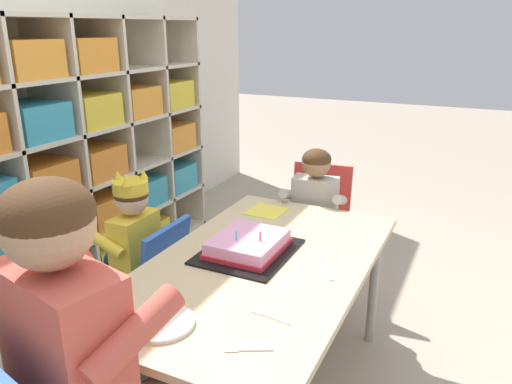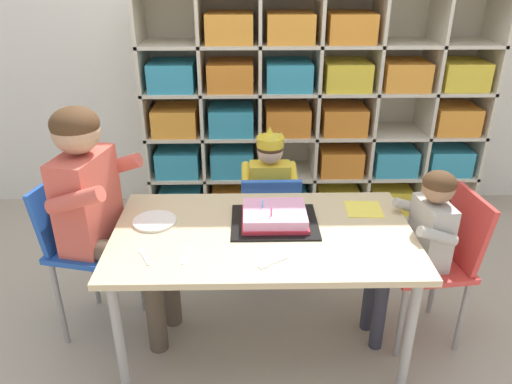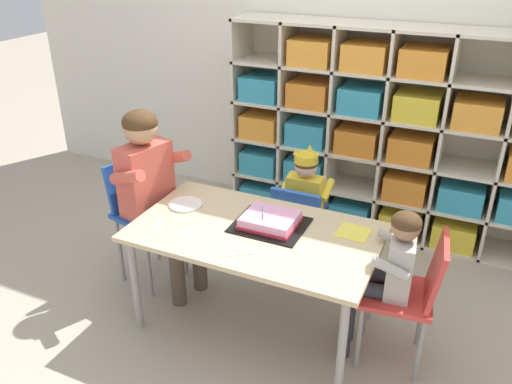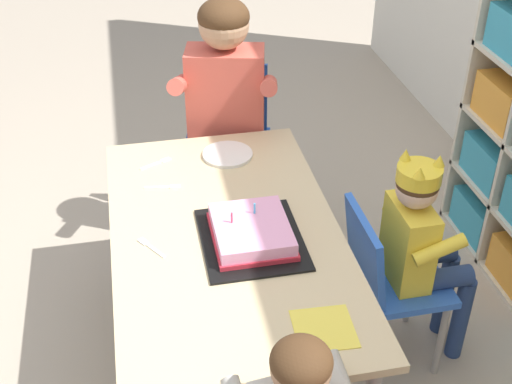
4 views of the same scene
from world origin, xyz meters
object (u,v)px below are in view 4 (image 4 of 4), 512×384
object	(u,v)px
classroom_chair_adult_side	(228,137)
fork_beside_plate_stack	(158,163)
paper_plate_stack	(228,154)
fork_near_cake_tray	(150,247)
activity_table	(227,246)
adult_helper_seated	(225,107)
child_with_crown	(421,238)
classroom_chair_blue	(386,275)
fork_scattered_mid_table	(165,187)
birthday_cake_on_tray	(251,233)

from	to	relation	value
classroom_chair_adult_side	fork_beside_plate_stack	size ratio (longest dim) A/B	6.44
paper_plate_stack	fork_near_cake_tray	size ratio (longest dim) A/B	1.63
activity_table	fork_near_cake_tray	size ratio (longest dim) A/B	10.97
adult_helper_seated	fork_beside_plate_stack	xyz separation A→B (m)	(0.22, -0.28, -0.08)
classroom_chair_adult_side	adult_helper_seated	bearing A→B (deg)	-90.00
child_with_crown	paper_plate_stack	xyz separation A→B (m)	(-0.51, -0.55, 0.08)
child_with_crown	fork_near_cake_tray	size ratio (longest dim) A/B	7.32
adult_helper_seated	fork_beside_plate_stack	size ratio (longest dim) A/B	9.22
child_with_crown	classroom_chair_blue	bearing A→B (deg)	89.95
fork_near_cake_tray	fork_beside_plate_stack	size ratio (longest dim) A/B	0.96
classroom_chair_adult_side	adult_helper_seated	world-z (taller)	adult_helper_seated
child_with_crown	adult_helper_seated	size ratio (longest dim) A/B	0.76
fork_near_cake_tray	child_with_crown	bearing A→B (deg)	55.05
activity_table	fork_scattered_mid_table	distance (m)	0.34
fork_scattered_mid_table	fork_near_cake_tray	size ratio (longest dim) A/B	1.10
child_with_crown	paper_plate_stack	bearing A→B (deg)	46.70
classroom_chair_blue	fork_scattered_mid_table	distance (m)	0.80
child_with_crown	adult_helper_seated	bearing A→B (deg)	35.06
classroom_chair_blue	activity_table	bearing A→B (deg)	83.63
classroom_chair_blue	child_with_crown	distance (m)	0.18
child_with_crown	paper_plate_stack	distance (m)	0.76
child_with_crown	birthday_cake_on_tray	world-z (taller)	child_with_crown
activity_table	birthday_cake_on_tray	size ratio (longest dim) A/B	3.40
paper_plate_stack	child_with_crown	bearing A→B (deg)	47.18
classroom_chair_blue	child_with_crown	bearing A→B (deg)	-90.05
child_with_crown	fork_beside_plate_stack	distance (m)	0.96
paper_plate_stack	birthday_cake_on_tray	bearing A→B (deg)	-1.33
classroom_chair_blue	fork_near_cake_tray	size ratio (longest dim) A/B	5.52
child_with_crown	classroom_chair_adult_side	bearing A→B (deg)	29.88
birthday_cake_on_tray	paper_plate_stack	xyz separation A→B (m)	(-0.51, 0.01, -0.02)
classroom_chair_blue	adult_helper_seated	bearing A→B (deg)	29.19
classroom_chair_blue	birthday_cake_on_tray	bearing A→B (deg)	88.98
classroom_chair_adult_side	paper_plate_stack	world-z (taller)	classroom_chair_adult_side
child_with_crown	adult_helper_seated	distance (m)	0.91
fork_scattered_mid_table	child_with_crown	bearing A→B (deg)	165.32
adult_helper_seated	paper_plate_stack	size ratio (longest dim) A/B	5.88
activity_table	paper_plate_stack	distance (m)	0.47
activity_table	fork_scattered_mid_table	xyz separation A→B (m)	(-0.29, -0.16, 0.05)
classroom_chair_adult_side	fork_beside_plate_stack	distance (m)	0.47
activity_table	paper_plate_stack	bearing A→B (deg)	169.94
classroom_chair_blue	birthday_cake_on_tray	distance (m)	0.52
child_with_crown	birthday_cake_on_tray	bearing A→B (deg)	89.16
child_with_crown	fork_beside_plate_stack	xyz separation A→B (m)	(-0.51, -0.81, 0.08)
activity_table	child_with_crown	size ratio (longest dim) A/B	1.50
fork_scattered_mid_table	fork_near_cake_tray	xyz separation A→B (m)	(0.32, -0.07, 0.00)
adult_helper_seated	child_with_crown	bearing A→B (deg)	-41.30
classroom_chair_blue	paper_plate_stack	world-z (taller)	classroom_chair_blue
adult_helper_seated	fork_scattered_mid_table	xyz separation A→B (m)	(0.39, -0.27, -0.08)
classroom_chair_adult_side	fork_beside_plate_stack	xyz separation A→B (m)	(0.34, -0.31, 0.12)
activity_table	paper_plate_stack	xyz separation A→B (m)	(-0.46, 0.08, 0.06)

